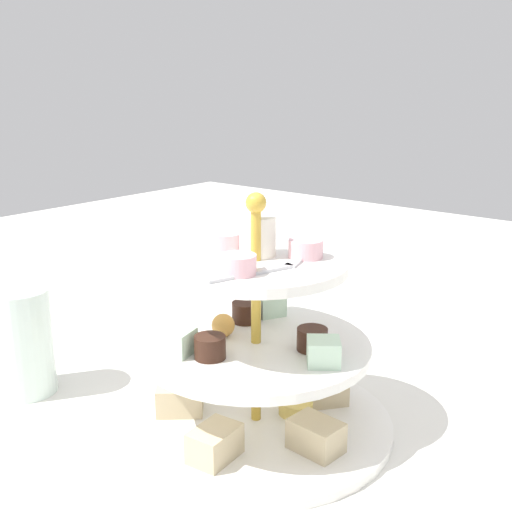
# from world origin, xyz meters

# --- Properties ---
(ground_plane) EXTENTS (2.40, 2.40, 0.00)m
(ground_plane) POSITION_xyz_m (0.00, 0.00, 0.00)
(ground_plane) COLOR silver
(tiered_serving_stand) EXTENTS (0.28, 0.28, 0.25)m
(tiered_serving_stand) POSITION_xyz_m (0.00, 0.00, 0.07)
(tiered_serving_stand) COLOR white
(tiered_serving_stand) RESTS_ON ground_plane
(water_glass_tall_right) EXTENTS (0.07, 0.07, 0.12)m
(water_glass_tall_right) POSITION_xyz_m (-0.11, 0.26, 0.06)
(water_glass_tall_right) COLOR silver
(water_glass_tall_right) RESTS_ON ground_plane
(butter_knife_left) EXTENTS (0.08, 0.16, 0.00)m
(butter_knife_left) POSITION_xyz_m (0.28, 0.18, 0.00)
(butter_knife_left) COLOR silver
(butter_knife_left) RESTS_ON ground_plane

